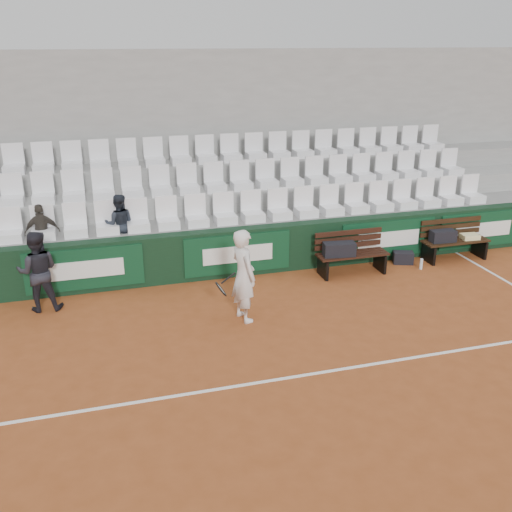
# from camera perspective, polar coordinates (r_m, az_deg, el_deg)

# --- Properties ---
(ground) EXTENTS (80.00, 80.00, 0.00)m
(ground) POSITION_cam_1_polar(r_m,az_deg,el_deg) (8.61, 5.91, -11.63)
(ground) COLOR #954821
(ground) RESTS_ON ground
(court_baseline) EXTENTS (18.00, 0.06, 0.01)m
(court_baseline) POSITION_cam_1_polar(r_m,az_deg,el_deg) (8.61, 5.91, -11.61)
(court_baseline) COLOR white
(court_baseline) RESTS_ON ground
(back_barrier) EXTENTS (18.00, 0.34, 1.00)m
(back_barrier) POSITION_cam_1_polar(r_m,az_deg,el_deg) (11.82, -0.78, 0.52)
(back_barrier) COLOR black
(back_barrier) RESTS_ON ground
(grandstand_tier_front) EXTENTS (18.00, 0.95, 1.00)m
(grandstand_tier_front) POSITION_cam_1_polar(r_m,az_deg,el_deg) (12.38, -1.85, 1.47)
(grandstand_tier_front) COLOR gray
(grandstand_tier_front) RESTS_ON ground
(grandstand_tier_mid) EXTENTS (18.00, 0.95, 1.45)m
(grandstand_tier_mid) POSITION_cam_1_polar(r_m,az_deg,el_deg) (13.19, -2.88, 3.72)
(grandstand_tier_mid) COLOR #999A97
(grandstand_tier_mid) RESTS_ON ground
(grandstand_tier_back) EXTENTS (18.00, 0.95, 1.90)m
(grandstand_tier_back) POSITION_cam_1_polar(r_m,az_deg,el_deg) (14.01, -3.79, 5.70)
(grandstand_tier_back) COLOR gray
(grandstand_tier_back) RESTS_ON ground
(grandstand_rear_wall) EXTENTS (18.00, 0.30, 4.40)m
(grandstand_rear_wall) POSITION_cam_1_polar(r_m,az_deg,el_deg) (14.34, -4.45, 11.15)
(grandstand_rear_wall) COLOR gray
(grandstand_rear_wall) RESTS_ON ground
(seat_row_front) EXTENTS (11.90, 0.44, 0.63)m
(seat_row_front) POSITION_cam_1_polar(r_m,az_deg,el_deg) (11.97, -1.69, 4.89)
(seat_row_front) COLOR white
(seat_row_front) RESTS_ON grandstand_tier_front
(seat_row_mid) EXTENTS (11.90, 0.44, 0.63)m
(seat_row_mid) POSITION_cam_1_polar(r_m,az_deg,el_deg) (12.75, -2.78, 7.96)
(seat_row_mid) COLOR silver
(seat_row_mid) RESTS_ON grandstand_tier_mid
(seat_row_back) EXTENTS (11.90, 0.44, 0.63)m
(seat_row_back) POSITION_cam_1_polar(r_m,az_deg,el_deg) (13.57, -3.75, 10.67)
(seat_row_back) COLOR silver
(seat_row_back) RESTS_ON grandstand_tier_back
(bench_left) EXTENTS (1.50, 0.56, 0.45)m
(bench_left) POSITION_cam_1_polar(r_m,az_deg,el_deg) (12.07, 9.56, -0.74)
(bench_left) COLOR black
(bench_left) RESTS_ON ground
(bench_right) EXTENTS (1.50, 0.56, 0.45)m
(bench_right) POSITION_cam_1_polar(r_m,az_deg,el_deg) (13.43, 19.23, 0.61)
(bench_right) COLOR black
(bench_right) RESTS_ON ground
(sports_bag_left) EXTENTS (0.68, 0.36, 0.28)m
(sports_bag_left) POSITION_cam_1_polar(r_m,az_deg,el_deg) (11.77, 8.32, 0.68)
(sports_bag_left) COLOR black
(sports_bag_left) RESTS_ON bench_left
(sports_bag_right) EXTENTS (0.56, 0.28, 0.26)m
(sports_bag_right) POSITION_cam_1_polar(r_m,az_deg,el_deg) (13.13, 18.19, 1.91)
(sports_bag_right) COLOR black
(sports_bag_right) RESTS_ON bench_right
(towel) EXTENTS (0.40, 0.31, 0.11)m
(towel) POSITION_cam_1_polar(r_m,az_deg,el_deg) (13.53, 20.59, 1.84)
(towel) COLOR beige
(towel) RESTS_ON bench_right
(sports_bag_ground) EXTENTS (0.49, 0.39, 0.26)m
(sports_bag_ground) POSITION_cam_1_polar(r_m,az_deg,el_deg) (12.89, 14.50, -0.16)
(sports_bag_ground) COLOR black
(sports_bag_ground) RESTS_ON ground
(water_bottle_near) EXTENTS (0.07, 0.07, 0.23)m
(water_bottle_near) POSITION_cam_1_polar(r_m,az_deg,el_deg) (11.99, 6.93, -1.30)
(water_bottle_near) COLOR silver
(water_bottle_near) RESTS_ON ground
(water_bottle_far) EXTENTS (0.07, 0.07, 0.23)m
(water_bottle_far) POSITION_cam_1_polar(r_m,az_deg,el_deg) (12.67, 16.19, -0.77)
(water_bottle_far) COLOR silver
(water_bottle_far) RESTS_ON ground
(tennis_player) EXTENTS (0.76, 0.68, 1.65)m
(tennis_player) POSITION_cam_1_polar(r_m,az_deg,el_deg) (9.76, -1.27, -1.97)
(tennis_player) COLOR silver
(tennis_player) RESTS_ON ground
(ball_kid) EXTENTS (0.75, 0.60, 1.49)m
(ball_kid) POSITION_cam_1_polar(r_m,az_deg,el_deg) (10.86, -20.97, -1.44)
(ball_kid) COLOR black
(ball_kid) RESTS_ON ground
(spectator_b) EXTENTS (0.68, 0.32, 1.12)m
(spectator_b) POSITION_cam_1_polar(r_m,az_deg,el_deg) (11.67, -20.86, 4.33)
(spectator_b) COLOR #35312A
(spectator_b) RESTS_ON grandstand_tier_front
(spectator_c) EXTENTS (0.64, 0.52, 1.21)m
(spectator_c) POSITION_cam_1_polar(r_m,az_deg,el_deg) (11.61, -13.67, 5.27)
(spectator_c) COLOR #1D232C
(spectator_c) RESTS_ON grandstand_tier_front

